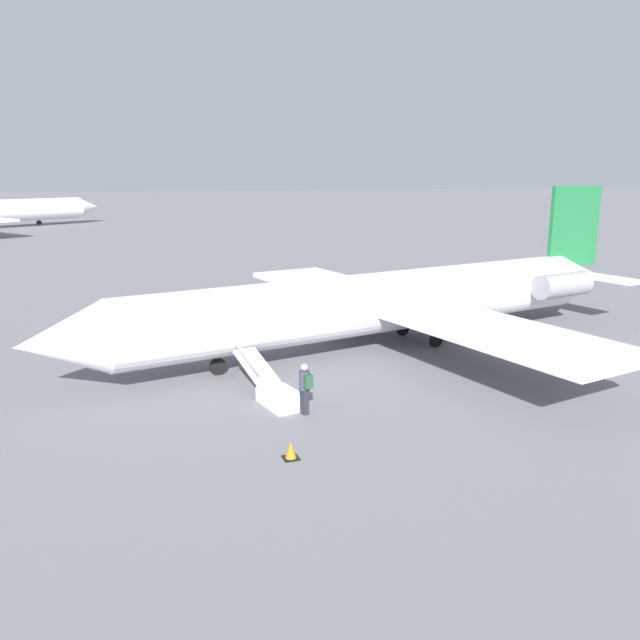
# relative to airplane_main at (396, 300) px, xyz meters

# --- Properties ---
(ground_plane) EXTENTS (600.00, 600.00, 0.00)m
(ground_plane) POSITION_rel_airplane_main_xyz_m (0.96, 0.16, -2.15)
(ground_plane) COLOR slate
(airplane_main) EXTENTS (30.61, 23.33, 7.19)m
(airplane_main) POSITION_rel_airplane_main_xyz_m (0.00, 0.00, 0.00)
(airplane_main) COLOR silver
(airplane_main) RESTS_ON ground
(boarding_stairs) EXTENTS (1.68, 4.13, 1.76)m
(boarding_stairs) POSITION_rel_airplane_main_xyz_m (7.42, 5.21, -1.77)
(boarding_stairs) COLOR silver
(boarding_stairs) RESTS_ON ground
(passenger) EXTENTS (0.38, 0.56, 1.74)m
(passenger) POSITION_rel_airplane_main_xyz_m (6.85, 6.68, -1.15)
(passenger) COLOR #23232D
(passenger) RESTS_ON ground
(traffic_cone_near_stairs) EXTENTS (0.44, 0.44, 0.48)m
(traffic_cone_near_stairs) POSITION_rel_airplane_main_xyz_m (8.34, 9.66, -1.93)
(traffic_cone_near_stairs) COLOR black
(traffic_cone_near_stairs) RESTS_ON ground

